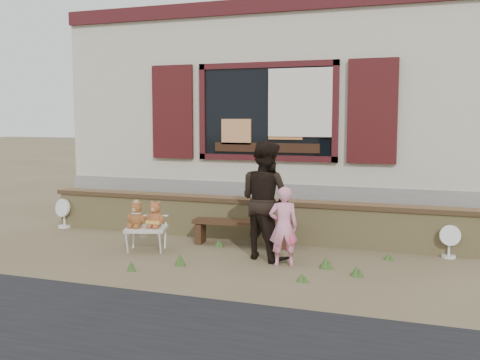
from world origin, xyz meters
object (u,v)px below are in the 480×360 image
at_px(folding_chair, 146,229).
at_px(teddy_bear_left, 137,214).
at_px(bench, 242,227).
at_px(child, 283,226).
at_px(adult, 265,200).
at_px(teddy_bear_right, 156,214).

height_order(folding_chair, teddy_bear_left, teddy_bear_left).
distance_m(bench, folding_chair, 1.44).
bearing_deg(child, adult, -62.73).
height_order(teddy_bear_left, adult, adult).
xyz_separation_m(folding_chair, adult, (1.77, 0.17, 0.50)).
relative_size(folding_chair, teddy_bear_left, 1.77).
height_order(teddy_bear_right, adult, adult).
distance_m(teddy_bear_left, adult, 1.94).
height_order(teddy_bear_right, child, child).
distance_m(teddy_bear_left, child, 2.25).
height_order(child, adult, adult).
distance_m(folding_chair, child, 2.13).
bearing_deg(folding_chair, adult, -12.27).
xyz_separation_m(folding_chair, child, (2.12, -0.13, 0.21)).
xyz_separation_m(bench, teddy_bear_right, (-1.07, -0.75, 0.27)).
bearing_deg(child, folding_chair, -25.42).
bearing_deg(bench, child, -51.44).
distance_m(bench, teddy_bear_right, 1.34).
xyz_separation_m(bench, teddy_bear_left, (-1.34, -0.84, 0.26)).
bearing_deg(bench, folding_chair, -152.47).
relative_size(folding_chair, child, 0.66).
relative_size(teddy_bear_right, child, 0.38).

